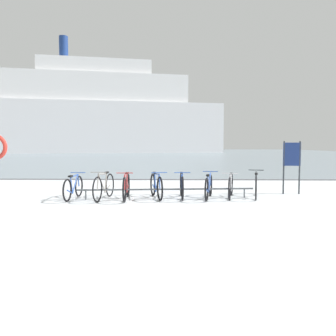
% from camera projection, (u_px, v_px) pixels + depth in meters
% --- Properties ---
extents(ground, '(80.00, 132.00, 0.08)m').
position_uv_depth(ground, '(183.00, 154.00, 59.52)').
color(ground, silver).
extents(bike_rack, '(5.22, 0.53, 0.31)m').
position_uv_depth(bike_rack, '(166.00, 190.00, 10.16)').
color(bike_rack, '#4C5156').
rests_on(bike_rack, ground).
extents(bicycle_0, '(0.46, 1.63, 0.76)m').
position_uv_depth(bicycle_0, '(73.00, 187.00, 10.08)').
color(bicycle_0, black).
rests_on(bicycle_0, ground).
extents(bicycle_1, '(0.46, 1.76, 0.84)m').
position_uv_depth(bicycle_1, '(104.00, 186.00, 10.03)').
color(bicycle_1, black).
rests_on(bicycle_1, ground).
extents(bicycle_2, '(0.46, 1.74, 0.83)m').
position_uv_depth(bicycle_2, '(126.00, 187.00, 10.00)').
color(bicycle_2, black).
rests_on(bicycle_2, ground).
extents(bicycle_3, '(0.59, 1.70, 0.82)m').
position_uv_depth(bicycle_3, '(156.00, 186.00, 10.25)').
color(bicycle_3, black).
rests_on(bicycle_3, ground).
extents(bicycle_4, '(0.46, 1.68, 0.81)m').
position_uv_depth(bicycle_4, '(182.00, 186.00, 10.28)').
color(bicycle_4, black).
rests_on(bicycle_4, ground).
extents(bicycle_5, '(0.52, 1.70, 0.79)m').
position_uv_depth(bicycle_5, '(209.00, 187.00, 10.16)').
color(bicycle_5, black).
rests_on(bicycle_5, ground).
extents(bicycle_6, '(0.52, 1.64, 0.78)m').
position_uv_depth(bicycle_6, '(231.00, 186.00, 10.36)').
color(bicycle_6, black).
rests_on(bicycle_6, ground).
extents(bicycle_7, '(0.54, 1.71, 0.82)m').
position_uv_depth(bicycle_7, '(256.00, 185.00, 10.37)').
color(bicycle_7, black).
rests_on(bicycle_7, ground).
extents(info_sign, '(0.55, 0.10, 1.72)m').
position_uv_depth(info_sign, '(292.00, 159.00, 11.09)').
color(info_sign, '#33383D').
rests_on(info_sign, ground).
extents(ferry_ship, '(48.54, 19.22, 22.49)m').
position_uv_depth(ferry_ship, '(100.00, 115.00, 68.29)').
color(ferry_ship, white).
rests_on(ferry_ship, ground).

